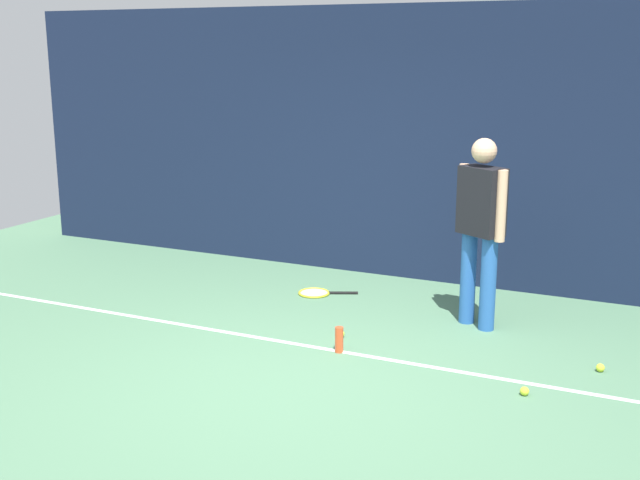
{
  "coord_description": "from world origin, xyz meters",
  "views": [
    {
      "loc": [
        2.54,
        -5.09,
        2.46
      ],
      "look_at": [
        0.0,
        0.4,
        1.0
      ],
      "focal_mm": 45.0,
      "sensor_mm": 36.0,
      "label": 1
    }
  ],
  "objects_px": {
    "tennis_racket": "(317,293)",
    "tennis_ball_mid_court": "(600,368)",
    "tennis_player": "(481,222)",
    "tennis_ball_by_fence": "(525,391)",
    "water_bottle": "(339,340)",
    "tennis_ball_near_player": "(341,334)"
  },
  "relations": [
    {
      "from": "tennis_racket",
      "to": "tennis_ball_by_fence",
      "type": "height_order",
      "value": "tennis_ball_by_fence"
    },
    {
      "from": "tennis_player",
      "to": "tennis_ball_mid_court",
      "type": "bearing_deg",
      "value": -0.42
    },
    {
      "from": "tennis_ball_near_player",
      "to": "water_bottle",
      "type": "distance_m",
      "value": 0.35
    },
    {
      "from": "tennis_ball_near_player",
      "to": "tennis_ball_by_fence",
      "type": "bearing_deg",
      "value": -17.55
    },
    {
      "from": "tennis_ball_near_player",
      "to": "tennis_player",
      "type": "bearing_deg",
      "value": 38.74
    },
    {
      "from": "tennis_ball_near_player",
      "to": "tennis_ball_by_fence",
      "type": "xyz_separation_m",
      "value": [
        1.68,
        -0.53,
        0.0
      ]
    },
    {
      "from": "tennis_ball_by_fence",
      "to": "water_bottle",
      "type": "relative_size",
      "value": 0.3
    },
    {
      "from": "water_bottle",
      "to": "tennis_racket",
      "type": "bearing_deg",
      "value": 121.63
    },
    {
      "from": "tennis_racket",
      "to": "tennis_ball_near_player",
      "type": "xyz_separation_m",
      "value": [
        0.72,
        -1.05,
        0.02
      ]
    },
    {
      "from": "tennis_ball_by_fence",
      "to": "water_bottle",
      "type": "height_order",
      "value": "water_bottle"
    },
    {
      "from": "tennis_racket",
      "to": "tennis_ball_mid_court",
      "type": "distance_m",
      "value": 2.99
    },
    {
      "from": "tennis_ball_by_fence",
      "to": "tennis_ball_mid_court",
      "type": "bearing_deg",
      "value": 56.78
    },
    {
      "from": "tennis_ball_by_fence",
      "to": "tennis_racket",
      "type": "bearing_deg",
      "value": 146.63
    },
    {
      "from": "tennis_racket",
      "to": "tennis_ball_near_player",
      "type": "distance_m",
      "value": 1.28
    },
    {
      "from": "tennis_racket",
      "to": "water_bottle",
      "type": "distance_m",
      "value": 1.61
    },
    {
      "from": "tennis_ball_mid_court",
      "to": "water_bottle",
      "type": "bearing_deg",
      "value": -166.68
    },
    {
      "from": "tennis_racket",
      "to": "tennis_player",
      "type": "bearing_deg",
      "value": 147.14
    },
    {
      "from": "tennis_ball_mid_court",
      "to": "tennis_ball_by_fence",
      "type": "bearing_deg",
      "value": -123.22
    },
    {
      "from": "tennis_ball_near_player",
      "to": "tennis_ball_mid_court",
      "type": "height_order",
      "value": "same"
    },
    {
      "from": "tennis_player",
      "to": "tennis_ball_mid_court",
      "type": "height_order",
      "value": "tennis_player"
    },
    {
      "from": "tennis_ball_by_fence",
      "to": "tennis_ball_mid_court",
      "type": "relative_size",
      "value": 1.0
    },
    {
      "from": "tennis_player",
      "to": "tennis_racket",
      "type": "bearing_deg",
      "value": -159.69
    }
  ]
}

